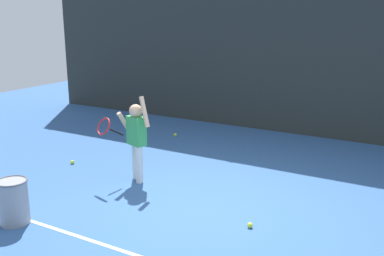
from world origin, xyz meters
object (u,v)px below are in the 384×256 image
Objects in this scene: ball_hopper at (13,201)px; tennis_ball_4 at (250,225)px; tennis_player at (135,135)px; tennis_ball_3 at (175,135)px; tennis_ball_2 at (72,162)px.

tennis_ball_4 is at bearing 27.22° from ball_hopper.
tennis_player is 20.46× the size of tennis_ball_4.
tennis_ball_2 is at bearing -104.22° from tennis_ball_3.
ball_hopper is at bearing -63.54° from tennis_ball_2.
tennis_ball_3 is 1.00× the size of tennis_ball_4.
tennis_ball_4 is (2.58, 1.33, -0.26)m from ball_hopper.
tennis_player is 20.46× the size of tennis_ball_2.
ball_hopper is 8.52× the size of tennis_ball_4.
tennis_player reaches higher than tennis_ball_2.
tennis_player is 20.46× the size of tennis_ball_3.
tennis_ball_3 is 4.23m from tennis_ball_4.
ball_hopper is (-0.44, -1.90, -0.44)m from tennis_player.
tennis_ball_2 is (-0.98, 1.98, -0.26)m from ball_hopper.
tennis_ball_2 is at bearing 116.46° from ball_hopper.
tennis_player reaches higher than tennis_ball_4.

